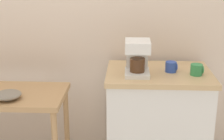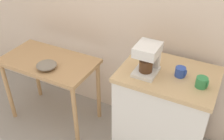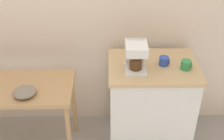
{
  "view_description": "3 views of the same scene",
  "coord_description": "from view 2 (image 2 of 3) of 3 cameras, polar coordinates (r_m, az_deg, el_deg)",
  "views": [
    {
      "loc": [
        0.38,
        -2.38,
        1.71
      ],
      "look_at": [
        0.27,
        -0.06,
        0.97
      ],
      "focal_mm": 53.53,
      "sensor_mm": 36.0,
      "label": 1
    },
    {
      "loc": [
        1.01,
        -1.72,
        2.14
      ],
      "look_at": [
        0.12,
        0.0,
        0.84
      ],
      "focal_mm": 42.0,
      "sensor_mm": 36.0,
      "label": 2
    },
    {
      "loc": [
        0.23,
        -2.15,
        2.32
      ],
      "look_at": [
        0.25,
        -0.01,
        0.92
      ],
      "focal_mm": 47.36,
      "sensor_mm": 36.0,
      "label": 3
    }
  ],
  "objects": [
    {
      "name": "kitchen_counter",
      "position": [
        2.48,
        11.03,
        -9.46
      ],
      "size": [
        0.8,
        0.6,
        0.93
      ],
      "color": "white",
      "rests_on": "ground_plane"
    },
    {
      "name": "mug_blue",
      "position": [
        2.15,
        14.69,
        -0.41
      ],
      "size": [
        0.09,
        0.08,
        0.08
      ],
      "color": "#2D4CAD",
      "rests_on": "kitchen_counter"
    },
    {
      "name": "bowl_stoneware",
      "position": [
        2.55,
        -14.05,
        1.02
      ],
      "size": [
        0.19,
        0.19,
        0.06
      ],
      "color": "gray",
      "rests_on": "wooden_table"
    },
    {
      "name": "wooden_table",
      "position": [
        2.75,
        -13.39,
        0.3
      ],
      "size": [
        0.95,
        0.53,
        0.77
      ],
      "color": "tan",
      "rests_on": "ground_plane"
    },
    {
      "name": "ground_plane",
      "position": [
        2.93,
        -2.27,
        -13.15
      ],
      "size": [
        8.0,
        8.0,
        0.0
      ],
      "primitive_type": "plane",
      "color": "gray"
    },
    {
      "name": "mug_tall_green",
      "position": [
        2.08,
        18.97,
        -2.56
      ],
      "size": [
        0.09,
        0.09,
        0.08
      ],
      "color": "#338C4C",
      "rests_on": "kitchen_counter"
    },
    {
      "name": "coffee_maker",
      "position": [
        2.1,
        7.82,
        2.8
      ],
      "size": [
        0.18,
        0.22,
        0.26
      ],
      "color": "white",
      "rests_on": "kitchen_counter"
    }
  ]
}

